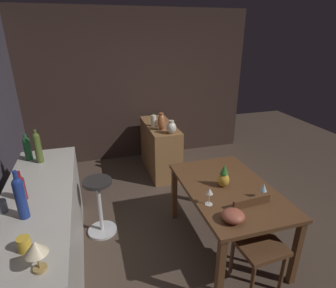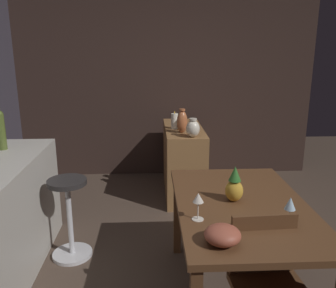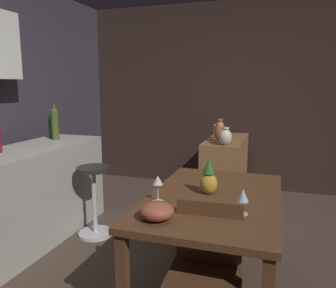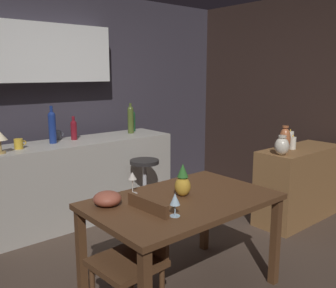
# 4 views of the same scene
# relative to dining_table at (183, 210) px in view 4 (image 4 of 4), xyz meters

# --- Properties ---
(ground_plane) EXTENTS (9.00, 9.00, 0.00)m
(ground_plane) POSITION_rel_dining_table_xyz_m (0.16, 0.30, -0.65)
(ground_plane) COLOR #47382D
(wall_kitchen_back) EXTENTS (5.20, 0.33, 2.60)m
(wall_kitchen_back) POSITION_rel_dining_table_xyz_m (0.10, 2.37, 0.76)
(wall_kitchen_back) COLOR #38333D
(wall_kitchen_back) RESTS_ON ground_plane
(wall_side_right) EXTENTS (0.10, 4.40, 2.60)m
(wall_side_right) POSITION_rel_dining_table_xyz_m (2.71, 0.60, 0.65)
(wall_side_right) COLOR #33231E
(wall_side_right) RESTS_ON ground_plane
(dining_table) EXTENTS (1.36, 0.86, 0.74)m
(dining_table) POSITION_rel_dining_table_xyz_m (0.00, 0.00, 0.00)
(dining_table) COLOR #56351E
(dining_table) RESTS_ON ground_plane
(kitchen_counter) EXTENTS (2.10, 0.60, 0.90)m
(kitchen_counter) POSITION_rel_dining_table_xyz_m (0.12, 1.81, -0.20)
(kitchen_counter) COLOR #B2ADA3
(kitchen_counter) RESTS_ON ground_plane
(sideboard_cabinet) EXTENTS (1.10, 0.44, 0.82)m
(sideboard_cabinet) POSITION_rel_dining_table_xyz_m (1.95, 0.21, -0.24)
(sideboard_cabinet) COLOR olive
(sideboard_cabinet) RESTS_ON ground_plane
(chair_near_window) EXTENTS (0.42, 0.42, 0.83)m
(chair_near_window) POSITION_rel_dining_table_xyz_m (-0.47, -0.05, -0.19)
(chair_near_window) COLOR #56351E
(chair_near_window) RESTS_ON ground_plane
(bar_stool) EXTENTS (0.34, 0.34, 0.70)m
(bar_stool) POSITION_rel_dining_table_xyz_m (0.61, 1.29, -0.28)
(bar_stool) COLOR #262323
(bar_stool) RESTS_ON ground_plane
(wine_glass_left) EXTENTS (0.07, 0.07, 0.17)m
(wine_glass_left) POSITION_rel_dining_table_xyz_m (-0.22, 0.32, 0.21)
(wine_glass_left) COLOR silver
(wine_glass_left) RESTS_ON dining_table
(wine_glass_right) EXTENTS (0.07, 0.07, 0.15)m
(wine_glass_right) POSITION_rel_dining_table_xyz_m (-0.26, -0.21, 0.19)
(wine_glass_right) COLOR silver
(wine_glass_right) RESTS_ON dining_table
(pineapple_centerpiece) EXTENTS (0.12, 0.12, 0.24)m
(pineapple_centerpiece) POSITION_rel_dining_table_xyz_m (0.04, 0.05, 0.19)
(pineapple_centerpiece) COLOR gold
(pineapple_centerpiece) RESTS_ON dining_table
(fruit_bowl) EXTENTS (0.19, 0.19, 0.10)m
(fruit_bowl) POSITION_rel_dining_table_xyz_m (-0.49, 0.23, 0.14)
(fruit_bowl) COLOR #9E4C38
(fruit_bowl) RESTS_ON dining_table
(wine_bottle_cobalt) EXTENTS (0.08, 0.08, 0.40)m
(wine_bottle_cobalt) POSITION_rel_dining_table_xyz_m (-0.18, 1.84, 0.43)
(wine_bottle_cobalt) COLOR navy
(wine_bottle_cobalt) RESTS_ON kitchen_counter
(wine_bottle_green) EXTENTS (0.08, 0.08, 0.29)m
(wine_bottle_green) POSITION_rel_dining_table_xyz_m (0.93, 1.98, 0.39)
(wine_bottle_green) COLOR #1E592D
(wine_bottle_green) RESTS_ON kitchen_counter
(wine_bottle_olive) EXTENTS (0.07, 0.07, 0.37)m
(wine_bottle_olive) POSITION_rel_dining_table_xyz_m (0.82, 1.85, 0.43)
(wine_bottle_olive) COLOR #475623
(wine_bottle_olive) RESTS_ON kitchen_counter
(wine_bottle_ruby) EXTENTS (0.07, 0.07, 0.26)m
(wine_bottle_ruby) POSITION_rel_dining_table_xyz_m (0.09, 1.89, 0.37)
(wine_bottle_ruby) COLOR maroon
(wine_bottle_ruby) RESTS_ON kitchen_counter
(cup_mustard) EXTENTS (0.12, 0.08, 0.10)m
(cup_mustard) POSITION_rel_dining_table_xyz_m (-0.56, 1.78, 0.30)
(cup_mustard) COLOR gold
(cup_mustard) RESTS_ON kitchen_counter
(cup_slate) EXTENTS (0.12, 0.09, 0.10)m
(cup_slate) POSITION_rel_dining_table_xyz_m (-0.05, 2.03, 0.29)
(cup_slate) COLOR #515660
(cup_slate) RESTS_ON kitchen_counter
(counter_lamp) EXTENTS (0.13, 0.13, 0.21)m
(counter_lamp) POSITION_rel_dining_table_xyz_m (-0.76, 1.66, 0.40)
(counter_lamp) COLOR #A58447
(counter_lamp) RESTS_ON kitchen_counter
(pillar_candle_tall) EXTENTS (0.07, 0.07, 0.16)m
(pillar_candle_tall) POSITION_rel_dining_table_xyz_m (1.83, 0.24, 0.23)
(pillar_candle_tall) COLOR white
(pillar_candle_tall) RESTS_ON sideboard_cabinet
(pillar_candle_short) EXTENTS (0.08, 0.08, 0.20)m
(pillar_candle_short) POSITION_rel_dining_table_xyz_m (1.90, 0.32, 0.25)
(pillar_candle_short) COLOR white
(pillar_candle_short) RESTS_ON sideboard_cabinet
(vase_ceramic_ivory) EXTENTS (0.14, 0.14, 0.20)m
(vase_ceramic_ivory) POSITION_rel_dining_table_xyz_m (1.49, 0.15, 0.26)
(vase_ceramic_ivory) COLOR beige
(vase_ceramic_ivory) RESTS_ON sideboard_cabinet
(vase_copper) EXTENTS (0.12, 0.12, 0.27)m
(vase_copper) POSITION_rel_dining_table_xyz_m (1.69, 0.25, 0.29)
(vase_copper) COLOR #B26038
(vase_copper) RESTS_ON sideboard_cabinet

